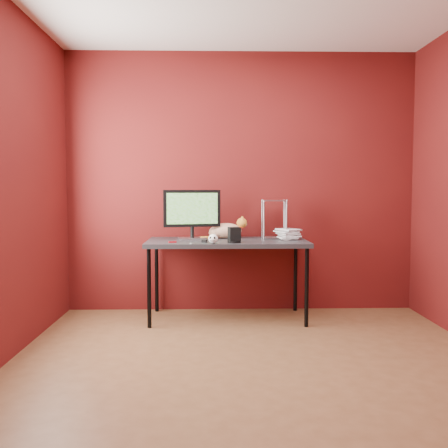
{
  "coord_description": "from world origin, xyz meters",
  "views": [
    {
      "loc": [
        -0.29,
        -3.3,
        1.23
      ],
      "look_at": [
        -0.19,
        1.15,
        0.92
      ],
      "focal_mm": 40.0,
      "sensor_mm": 36.0,
      "label": 1
    }
  ],
  "objects_px": {
    "skull_mug": "(213,239)",
    "book_stack": "(281,181)",
    "cat": "(226,230)",
    "speaker": "(234,235)",
    "desk": "(227,246)",
    "monitor": "(192,212)"
  },
  "relations": [
    {
      "from": "skull_mug",
      "to": "speaker",
      "type": "distance_m",
      "value": 0.2
    },
    {
      "from": "cat",
      "to": "book_stack",
      "type": "height_order",
      "value": "book_stack"
    },
    {
      "from": "monitor",
      "to": "skull_mug",
      "type": "bearing_deg",
      "value": -73.58
    },
    {
      "from": "desk",
      "to": "cat",
      "type": "height_order",
      "value": "cat"
    },
    {
      "from": "desk",
      "to": "skull_mug",
      "type": "bearing_deg",
      "value": -114.55
    },
    {
      "from": "desk",
      "to": "book_stack",
      "type": "distance_m",
      "value": 0.8
    },
    {
      "from": "monitor",
      "to": "skull_mug",
      "type": "distance_m",
      "value": 0.46
    },
    {
      "from": "cat",
      "to": "speaker",
      "type": "relative_size",
      "value": 3.28
    },
    {
      "from": "cat",
      "to": "speaker",
      "type": "bearing_deg",
      "value": -86.99
    },
    {
      "from": "monitor",
      "to": "speaker",
      "type": "distance_m",
      "value": 0.52
    },
    {
      "from": "desk",
      "to": "monitor",
      "type": "xyz_separation_m",
      "value": [
        -0.33,
        0.07,
        0.31
      ]
    },
    {
      "from": "monitor",
      "to": "book_stack",
      "type": "relative_size",
      "value": 0.49
    },
    {
      "from": "monitor",
      "to": "cat",
      "type": "distance_m",
      "value": 0.4
    },
    {
      "from": "skull_mug",
      "to": "desk",
      "type": "bearing_deg",
      "value": 75.59
    },
    {
      "from": "cat",
      "to": "speaker",
      "type": "height_order",
      "value": "cat"
    },
    {
      "from": "skull_mug",
      "to": "speaker",
      "type": "height_order",
      "value": "speaker"
    },
    {
      "from": "skull_mug",
      "to": "book_stack",
      "type": "distance_m",
      "value": 0.91
    },
    {
      "from": "monitor",
      "to": "speaker",
      "type": "bearing_deg",
      "value": -49.08
    },
    {
      "from": "cat",
      "to": "desk",
      "type": "bearing_deg",
      "value": -94.06
    },
    {
      "from": "skull_mug",
      "to": "cat",
      "type": "bearing_deg",
      "value": 85.22
    },
    {
      "from": "desk",
      "to": "skull_mug",
      "type": "relative_size",
      "value": 17.11
    },
    {
      "from": "desk",
      "to": "skull_mug",
      "type": "distance_m",
      "value": 0.33
    }
  ]
}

